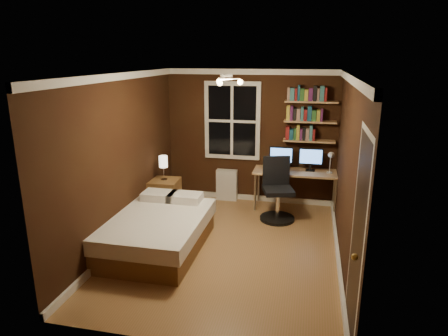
% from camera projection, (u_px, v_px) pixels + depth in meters
% --- Properties ---
extents(floor, '(4.20, 4.20, 0.00)m').
position_uv_depth(floor, '(228.00, 247.00, 5.89)').
color(floor, olive).
rests_on(floor, ground).
extents(wall_back, '(3.20, 0.04, 2.50)m').
position_uv_depth(wall_back, '(251.00, 137.00, 7.52)').
color(wall_back, black).
rests_on(wall_back, ground).
extents(wall_left, '(0.04, 4.20, 2.50)m').
position_uv_depth(wall_left, '(122.00, 160.00, 5.88)').
color(wall_left, black).
rests_on(wall_left, ground).
extents(wall_right, '(0.04, 4.20, 2.50)m').
position_uv_depth(wall_right, '(347.00, 173.00, 5.22)').
color(wall_right, black).
rests_on(wall_right, ground).
extents(ceiling, '(3.20, 4.20, 0.02)m').
position_uv_depth(ceiling, '(228.00, 74.00, 5.21)').
color(ceiling, white).
rests_on(ceiling, wall_back).
extents(window, '(1.06, 0.06, 1.46)m').
position_uv_depth(window, '(232.00, 121.00, 7.48)').
color(window, silver).
rests_on(window, wall_back).
extents(door, '(0.03, 0.82, 2.05)m').
position_uv_depth(door, '(356.00, 240.00, 3.82)').
color(door, black).
rests_on(door, ground).
extents(door_knob, '(0.06, 0.06, 0.06)m').
position_uv_depth(door_knob, '(355.00, 257.00, 3.56)').
color(door_knob, gold).
rests_on(door_knob, door).
extents(ceiling_fixture, '(0.44, 0.44, 0.18)m').
position_uv_depth(ceiling_fixture, '(226.00, 82.00, 5.14)').
color(ceiling_fixture, beige).
rests_on(ceiling_fixture, ceiling).
extents(bookshelf_lower, '(0.92, 0.22, 0.03)m').
position_uv_depth(bookshelf_lower, '(309.00, 141.00, 7.19)').
color(bookshelf_lower, tan).
rests_on(bookshelf_lower, wall_back).
extents(books_row_lower, '(0.54, 0.16, 0.23)m').
position_uv_depth(books_row_lower, '(309.00, 134.00, 7.15)').
color(books_row_lower, maroon).
rests_on(books_row_lower, bookshelf_lower).
extents(bookshelf_middle, '(0.92, 0.22, 0.03)m').
position_uv_depth(bookshelf_middle, '(310.00, 122.00, 7.09)').
color(bookshelf_middle, tan).
rests_on(bookshelf_middle, wall_back).
extents(books_row_middle, '(0.60, 0.16, 0.23)m').
position_uv_depth(books_row_middle, '(311.00, 114.00, 7.06)').
color(books_row_middle, navy).
rests_on(books_row_middle, bookshelf_middle).
extents(bookshelf_upper, '(0.92, 0.22, 0.03)m').
position_uv_depth(bookshelf_upper, '(311.00, 102.00, 7.00)').
color(bookshelf_upper, tan).
rests_on(bookshelf_upper, wall_back).
extents(books_row_upper, '(0.66, 0.16, 0.23)m').
position_uv_depth(books_row_upper, '(312.00, 94.00, 6.96)').
color(books_row_upper, '#2C6129').
rests_on(books_row_upper, bookshelf_upper).
extents(bed, '(1.33, 1.85, 0.63)m').
position_uv_depth(bed, '(157.00, 231.00, 5.80)').
color(bed, brown).
rests_on(bed, ground).
extents(nightstand, '(0.52, 0.52, 0.62)m').
position_uv_depth(nightstand, '(165.00, 197.00, 7.10)').
color(nightstand, brown).
rests_on(nightstand, ground).
extents(bedside_lamp, '(0.15, 0.15, 0.43)m').
position_uv_depth(bedside_lamp, '(164.00, 168.00, 6.96)').
color(bedside_lamp, white).
rests_on(bedside_lamp, nightstand).
extents(radiator, '(0.40, 0.14, 0.61)m').
position_uv_depth(radiator, '(227.00, 185.00, 7.77)').
color(radiator, silver).
rests_on(radiator, ground).
extents(desk, '(1.52, 0.57, 0.72)m').
position_uv_depth(desk, '(296.00, 174.00, 7.21)').
color(desk, tan).
rests_on(desk, ground).
extents(monitor_left, '(0.43, 0.12, 0.42)m').
position_uv_depth(monitor_left, '(281.00, 158.00, 7.27)').
color(monitor_left, black).
rests_on(monitor_left, desk).
extents(monitor_right, '(0.43, 0.12, 0.42)m').
position_uv_depth(monitor_right, '(311.00, 160.00, 7.16)').
color(monitor_right, black).
rests_on(monitor_right, desk).
extents(desk_lamp, '(0.14, 0.32, 0.44)m').
position_uv_depth(desk_lamp, '(330.00, 162.00, 6.94)').
color(desk_lamp, silver).
rests_on(desk_lamp, desk).
extents(office_chair, '(0.60, 0.60, 1.08)m').
position_uv_depth(office_chair, '(277.00, 196.00, 6.83)').
color(office_chair, black).
rests_on(office_chair, ground).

